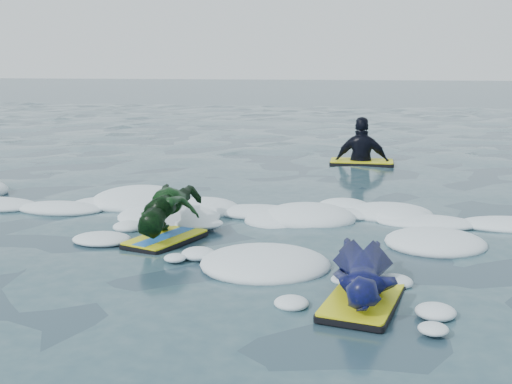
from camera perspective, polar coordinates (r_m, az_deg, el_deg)
ground at (r=6.89m, az=-12.46°, el=-4.61°), size 120.00×120.00×0.00m
foam_band at (r=7.82m, az=-9.57°, el=-2.56°), size 12.00×3.10×0.30m
prone_woman_unit at (r=5.31m, az=9.53°, el=-7.24°), size 0.72×1.50×0.37m
prone_child_unit at (r=6.98m, az=-7.63°, el=-1.87°), size 0.79×1.41×0.54m
waiting_rider_unit at (r=12.02m, az=9.37°, el=2.49°), size 1.16×0.64×1.74m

